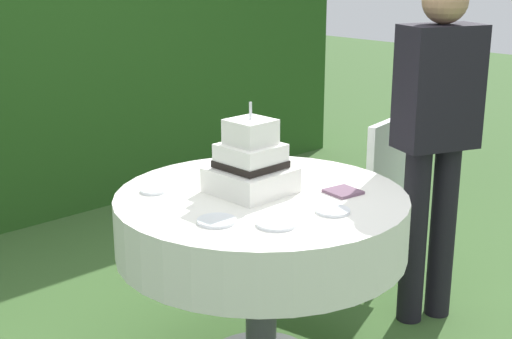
% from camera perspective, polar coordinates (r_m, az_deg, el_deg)
% --- Properties ---
extents(cake_table, '(1.18, 1.18, 0.77)m').
position_cam_1_polar(cake_table, '(2.97, 0.42, -4.28)').
color(cake_table, '#4C4C51').
rests_on(cake_table, ground_plane).
extents(wedding_cake, '(0.30, 0.30, 0.37)m').
position_cam_1_polar(wedding_cake, '(2.93, -0.42, 0.42)').
color(wedding_cake, white).
rests_on(wedding_cake, cake_table).
extents(serving_plate_near, '(0.13, 0.13, 0.01)m').
position_cam_1_polar(serving_plate_near, '(2.74, 6.03, -3.23)').
color(serving_plate_near, white).
rests_on(serving_plate_near, cake_table).
extents(serving_plate_far, '(0.11, 0.11, 0.01)m').
position_cam_1_polar(serving_plate_far, '(2.98, -7.99, -1.64)').
color(serving_plate_far, white).
rests_on(serving_plate_far, cake_table).
extents(serving_plate_left, '(0.15, 0.15, 0.01)m').
position_cam_1_polar(serving_plate_left, '(2.60, 1.62, -4.25)').
color(serving_plate_left, white).
rests_on(serving_plate_left, cake_table).
extents(serving_plate_right, '(0.14, 0.14, 0.01)m').
position_cam_1_polar(serving_plate_right, '(2.63, -3.08, -4.02)').
color(serving_plate_right, white).
rests_on(serving_plate_right, cake_table).
extents(napkin_stack, '(0.14, 0.14, 0.01)m').
position_cam_1_polar(napkin_stack, '(2.96, 6.82, -1.74)').
color(napkin_stack, '#6B4C60').
rests_on(napkin_stack, cake_table).
extents(garden_chair, '(0.47, 0.47, 0.89)m').
position_cam_1_polar(garden_chair, '(3.86, 8.81, -1.04)').
color(garden_chair, white).
rests_on(garden_chair, ground_plane).
extents(standing_person, '(0.41, 0.32, 1.60)m').
position_cam_1_polar(standing_person, '(3.39, 13.88, 3.00)').
color(standing_person, black).
rests_on(standing_person, ground_plane).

